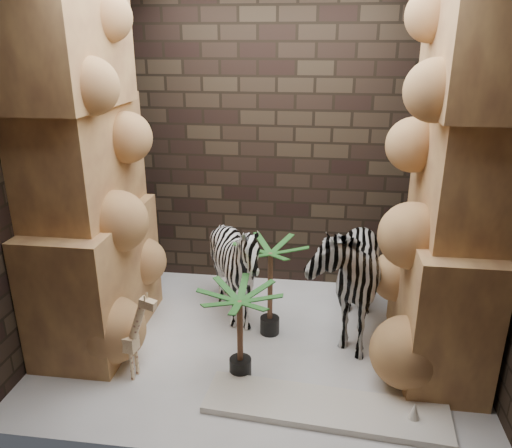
# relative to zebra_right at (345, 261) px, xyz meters

# --- Properties ---
(floor) EXTENTS (3.50, 3.50, 0.00)m
(floor) POSITION_rel_zebra_right_xyz_m (-0.70, -0.35, -0.67)
(floor) COLOR white
(floor) RESTS_ON ground
(wall_back) EXTENTS (3.50, 0.00, 3.50)m
(wall_back) POSITION_rel_zebra_right_xyz_m (-0.70, 0.90, 0.83)
(wall_back) COLOR #33291D
(wall_back) RESTS_ON ground
(wall_front) EXTENTS (3.50, 0.00, 3.50)m
(wall_front) POSITION_rel_zebra_right_xyz_m (-0.70, -1.60, 0.83)
(wall_front) COLOR #33291D
(wall_front) RESTS_ON ground
(wall_left) EXTENTS (0.00, 3.00, 3.00)m
(wall_left) POSITION_rel_zebra_right_xyz_m (-2.45, -0.35, 0.83)
(wall_left) COLOR #33291D
(wall_left) RESTS_ON ground
(wall_right) EXTENTS (0.00, 3.00, 3.00)m
(wall_right) POSITION_rel_zebra_right_xyz_m (1.05, -0.35, 0.83)
(wall_right) COLOR #33291D
(wall_right) RESTS_ON ground
(rock_pillar_left) EXTENTS (0.68, 1.30, 3.00)m
(rock_pillar_left) POSITION_rel_zebra_right_xyz_m (-2.10, -0.35, 0.83)
(rock_pillar_left) COLOR #E1AF65
(rock_pillar_left) RESTS_ON floor
(rock_pillar_right) EXTENTS (0.58, 1.25, 3.00)m
(rock_pillar_right) POSITION_rel_zebra_right_xyz_m (0.72, -0.35, 0.83)
(rock_pillar_right) COLOR #E1AF65
(rock_pillar_right) RESTS_ON floor
(zebra_right) EXTENTS (0.66, 1.16, 1.34)m
(zebra_right) POSITION_rel_zebra_right_xyz_m (0.00, 0.00, 0.00)
(zebra_right) COLOR white
(zebra_right) RESTS_ON floor
(zebra_left) EXTENTS (1.13, 1.27, 0.96)m
(zebra_left) POSITION_rel_zebra_right_xyz_m (-0.95, 0.01, -0.19)
(zebra_left) COLOR white
(zebra_left) RESTS_ON floor
(giraffe_toy) EXTENTS (0.41, 0.19, 0.76)m
(giraffe_toy) POSITION_rel_zebra_right_xyz_m (-1.69, -0.89, -0.29)
(giraffe_toy) COLOR beige
(giraffe_toy) RESTS_ON floor
(palm_front) EXTENTS (0.36, 0.36, 0.87)m
(palm_front) POSITION_rel_zebra_right_xyz_m (-0.63, -0.15, -0.24)
(palm_front) COLOR #1F621D
(palm_front) RESTS_ON floor
(palm_back) EXTENTS (0.36, 0.36, 0.75)m
(palm_back) POSITION_rel_zebra_right_xyz_m (-0.79, -0.78, -0.30)
(palm_back) COLOR #1F621D
(palm_back) RESTS_ON floor
(surfboard) EXTENTS (1.73, 0.55, 0.05)m
(surfboard) POSITION_rel_zebra_right_xyz_m (-0.14, -1.09, -0.65)
(surfboard) COLOR white
(surfboard) RESTS_ON floor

